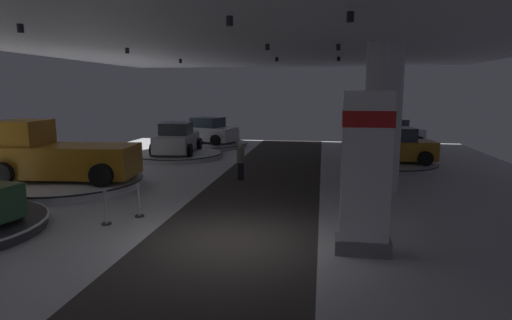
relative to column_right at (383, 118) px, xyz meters
The scene contains 17 objects.
ground 8.35m from the column_right, 124.53° to the right, with size 24.00×44.00×0.06m.
ceiling_with_spotlights 8.36m from the column_right, 124.53° to the right, with size 24.00×44.00×0.39m.
column_right is the anchor object (origin of this frame).
brand_sign_pylon 6.90m from the column_right, 100.35° to the right, with size 1.28×0.67×3.75m.
display_platform_mid_left 12.37m from the column_right, behind, with size 5.68×5.68×0.33m.
pickup_truck_mid_left 12.51m from the column_right, behind, with size 5.48×3.06×2.30m.
display_platform_deep_left 15.33m from the column_right, 131.60° to the left, with size 5.64×5.64×0.27m.
display_car_deep_left 15.18m from the column_right, 131.54° to the left, with size 4.56×3.29×1.71m.
display_platform_deep_right 11.96m from the column_right, 79.83° to the left, with size 5.79×5.79×0.23m.
display_car_deep_right 11.78m from the column_right, 79.95° to the left, with size 4.53×3.70×1.71m.
display_platform_far_left 12.37m from the column_right, 148.51° to the left, with size 5.07×5.07×0.28m.
display_car_far_left 12.20m from the column_right, 148.62° to the left, with size 2.59×4.38×1.71m.
display_platform_far_right 5.80m from the column_right, 77.91° to the left, with size 4.63×4.63×0.26m.
display_car_far_right 5.47m from the column_right, 77.59° to the left, with size 4.37×2.59×1.71m.
visitor_walking_near 5.96m from the column_right, behind, with size 0.32×0.32×1.59m.
stanchion_a 9.32m from the column_right, 147.65° to the right, with size 0.28×0.28×1.01m.
stanchion_b 10.27m from the column_right, 145.37° to the right, with size 0.28×0.28×1.01m.
Camera 1 is at (2.24, -9.95, 3.75)m, focal length 29.71 mm.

